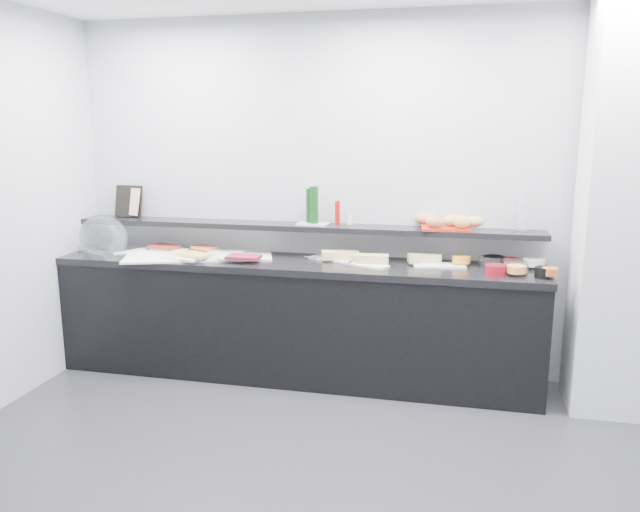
% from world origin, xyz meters
% --- Properties ---
extents(back_wall, '(5.00, 0.02, 2.70)m').
position_xyz_m(back_wall, '(0.00, 2.00, 1.35)').
color(back_wall, '#ADAFB4').
rests_on(back_wall, ground).
extents(column, '(0.50, 0.50, 2.70)m').
position_xyz_m(column, '(1.50, 1.65, 1.35)').
color(column, silver).
rests_on(column, ground).
extents(buffet_cabinet, '(3.60, 0.60, 0.85)m').
position_xyz_m(buffet_cabinet, '(-0.70, 1.70, 0.42)').
color(buffet_cabinet, black).
rests_on(buffet_cabinet, ground).
extents(counter_top, '(3.62, 0.62, 0.05)m').
position_xyz_m(counter_top, '(-0.70, 1.70, 0.88)').
color(counter_top, black).
rests_on(counter_top, buffet_cabinet).
extents(wall_shelf, '(3.60, 0.25, 0.04)m').
position_xyz_m(wall_shelf, '(-0.70, 1.88, 1.13)').
color(wall_shelf, black).
rests_on(wall_shelf, back_wall).
extents(cloche_base, '(0.57, 0.49, 0.04)m').
position_xyz_m(cloche_base, '(-2.22, 1.73, 0.92)').
color(cloche_base, silver).
rests_on(cloche_base, counter_top).
extents(cloche_dome, '(0.53, 0.44, 0.34)m').
position_xyz_m(cloche_dome, '(-2.26, 1.67, 1.03)').
color(cloche_dome, white).
rests_on(cloche_dome, cloche_base).
extents(linen_runner, '(1.21, 0.86, 0.01)m').
position_xyz_m(linen_runner, '(-1.47, 1.72, 0.91)').
color(linen_runner, white).
rests_on(linen_runner, counter_top).
extents(platter_meat_a, '(0.31, 0.26, 0.01)m').
position_xyz_m(platter_meat_a, '(-1.76, 1.80, 0.92)').
color(platter_meat_a, white).
rests_on(platter_meat_a, linen_runner).
extents(food_meat_a, '(0.27, 0.22, 0.02)m').
position_xyz_m(food_meat_a, '(-1.80, 1.80, 0.94)').
color(food_meat_a, maroon).
rests_on(food_meat_a, platter_meat_a).
extents(platter_salmon, '(0.29, 0.21, 0.01)m').
position_xyz_m(platter_salmon, '(-1.28, 1.84, 0.92)').
color(platter_salmon, silver).
rests_on(platter_salmon, linen_runner).
extents(food_salmon, '(0.22, 0.19, 0.02)m').
position_xyz_m(food_salmon, '(-1.48, 1.84, 0.94)').
color(food_salmon, '#F66132').
rests_on(food_salmon, platter_salmon).
extents(platter_cheese, '(0.34, 0.27, 0.01)m').
position_xyz_m(platter_cheese, '(-1.51, 1.54, 0.92)').
color(platter_cheese, white).
rests_on(platter_cheese, linen_runner).
extents(food_cheese, '(0.29, 0.25, 0.02)m').
position_xyz_m(food_cheese, '(-1.43, 1.56, 0.94)').
color(food_cheese, gold).
rests_on(food_cheese, platter_cheese).
extents(platter_meat_b, '(0.28, 0.19, 0.01)m').
position_xyz_m(platter_meat_b, '(-1.19, 1.62, 0.92)').
color(platter_meat_b, white).
rests_on(platter_meat_b, linen_runner).
extents(food_meat_b, '(0.24, 0.16, 0.02)m').
position_xyz_m(food_meat_b, '(-1.05, 1.57, 0.94)').
color(food_meat_b, maroon).
rests_on(food_meat_b, platter_meat_b).
extents(sandwich_plate_left, '(0.40, 0.29, 0.01)m').
position_xyz_m(sandwich_plate_left, '(-0.42, 1.81, 0.91)').
color(sandwich_plate_left, silver).
rests_on(sandwich_plate_left, counter_top).
extents(sandwich_food_left, '(0.29, 0.18, 0.06)m').
position_xyz_m(sandwich_food_left, '(-0.37, 1.78, 0.94)').
color(sandwich_food_left, '#E4C377').
rests_on(sandwich_food_left, sandwich_plate_left).
extents(tongs_left, '(0.16, 0.01, 0.01)m').
position_xyz_m(tongs_left, '(-0.56, 1.78, 0.92)').
color(tongs_left, silver).
rests_on(tongs_left, sandwich_plate_left).
extents(sandwich_plate_mid, '(0.33, 0.24, 0.01)m').
position_xyz_m(sandwich_plate_mid, '(-0.15, 1.65, 0.91)').
color(sandwich_plate_mid, white).
rests_on(sandwich_plate_mid, counter_top).
extents(sandwich_food_mid, '(0.26, 0.12, 0.06)m').
position_xyz_m(sandwich_food_mid, '(-0.13, 1.69, 0.94)').
color(sandwich_food_mid, tan).
rests_on(sandwich_food_mid, sandwich_plate_mid).
extents(tongs_mid, '(0.16, 0.03, 0.01)m').
position_xyz_m(tongs_mid, '(-0.26, 1.64, 0.92)').
color(tongs_mid, silver).
rests_on(tongs_mid, sandwich_plate_mid).
extents(sandwich_plate_right, '(0.38, 0.21, 0.01)m').
position_xyz_m(sandwich_plate_right, '(0.36, 1.75, 0.91)').
color(sandwich_plate_right, white).
rests_on(sandwich_plate_right, counter_top).
extents(sandwich_food_right, '(0.25, 0.15, 0.06)m').
position_xyz_m(sandwich_food_right, '(0.24, 1.81, 0.94)').
color(sandwich_food_right, tan).
rests_on(sandwich_food_right, sandwich_plate_right).
extents(tongs_right, '(0.13, 0.10, 0.01)m').
position_xyz_m(tongs_right, '(0.21, 1.74, 0.92)').
color(tongs_right, silver).
rests_on(tongs_right, sandwich_plate_right).
extents(bowl_glass_fruit, '(0.23, 0.23, 0.07)m').
position_xyz_m(bowl_glass_fruit, '(0.72, 1.84, 0.94)').
color(bowl_glass_fruit, white).
rests_on(bowl_glass_fruit, counter_top).
extents(fill_glass_fruit, '(0.17, 0.17, 0.05)m').
position_xyz_m(fill_glass_fruit, '(0.51, 1.81, 0.95)').
color(fill_glass_fruit, orange).
rests_on(fill_glass_fruit, bowl_glass_fruit).
extents(bowl_black_jam, '(0.18, 0.18, 0.07)m').
position_xyz_m(bowl_black_jam, '(0.74, 1.86, 0.94)').
color(bowl_black_jam, black).
rests_on(bowl_black_jam, counter_top).
extents(fill_black_jam, '(0.11, 0.11, 0.05)m').
position_xyz_m(fill_black_jam, '(0.85, 1.81, 0.95)').
color(fill_black_jam, '#570C11').
rests_on(fill_black_jam, bowl_black_jam).
extents(bowl_glass_cream, '(0.21, 0.21, 0.07)m').
position_xyz_m(bowl_glass_cream, '(0.87, 1.78, 0.94)').
color(bowl_glass_cream, silver).
rests_on(bowl_glass_cream, counter_top).
extents(fill_glass_cream, '(0.20, 0.20, 0.05)m').
position_xyz_m(fill_glass_cream, '(1.01, 1.84, 0.95)').
color(fill_glass_cream, white).
rests_on(fill_glass_cream, bowl_glass_cream).
extents(bowl_red_jam, '(0.16, 0.16, 0.07)m').
position_xyz_m(bowl_red_jam, '(0.73, 1.57, 0.94)').
color(bowl_red_jam, maroon).
rests_on(bowl_red_jam, counter_top).
extents(fill_red_jam, '(0.12, 0.12, 0.05)m').
position_xyz_m(fill_red_jam, '(0.74, 1.59, 0.95)').
color(fill_red_jam, '#51160B').
rests_on(fill_red_jam, bowl_red_jam).
extents(bowl_glass_salmon, '(0.20, 0.20, 0.07)m').
position_xyz_m(bowl_glass_salmon, '(0.87, 1.63, 0.94)').
color(bowl_glass_salmon, white).
rests_on(bowl_glass_salmon, counter_top).
extents(fill_glass_salmon, '(0.13, 0.13, 0.05)m').
position_xyz_m(fill_glass_salmon, '(0.87, 1.57, 0.95)').
color(fill_glass_salmon, '#FD913D').
rests_on(fill_glass_salmon, bowl_glass_salmon).
extents(bowl_black_fruit, '(0.12, 0.12, 0.07)m').
position_xyz_m(bowl_black_fruit, '(1.04, 1.57, 0.94)').
color(bowl_black_fruit, black).
rests_on(bowl_black_fruit, counter_top).
extents(fill_black_fruit, '(0.13, 0.13, 0.05)m').
position_xyz_m(fill_black_fruit, '(1.08, 1.55, 0.95)').
color(fill_black_fruit, '#C74D1B').
rests_on(fill_black_fruit, bowl_black_fruit).
extents(framed_print, '(0.24, 0.09, 0.26)m').
position_xyz_m(framed_print, '(-2.17, 1.94, 1.28)').
color(framed_print, black).
rests_on(framed_print, wall_shelf).
extents(print_art, '(0.20, 0.12, 0.22)m').
position_xyz_m(print_art, '(-2.14, 1.93, 1.28)').
color(print_art, beige).
rests_on(print_art, framed_print).
extents(condiment_tray, '(0.24, 0.16, 0.01)m').
position_xyz_m(condiment_tray, '(-0.60, 1.87, 1.16)').
color(condiment_tray, silver).
rests_on(condiment_tray, wall_shelf).
extents(bottle_green_a, '(0.07, 0.07, 0.26)m').
position_xyz_m(bottle_green_a, '(-0.63, 1.91, 1.29)').
color(bottle_green_a, '#0E3513').
rests_on(bottle_green_a, condiment_tray).
extents(bottle_brown, '(0.05, 0.05, 0.24)m').
position_xyz_m(bottle_brown, '(-0.59, 1.88, 1.28)').
color(bottle_brown, '#361909').
rests_on(bottle_brown, condiment_tray).
extents(bottle_green_b, '(0.08, 0.08, 0.28)m').
position_xyz_m(bottle_green_b, '(-0.59, 1.87, 1.30)').
color(bottle_green_b, '#103B13').
rests_on(bottle_green_b, condiment_tray).
extents(bottle_hot, '(0.05, 0.05, 0.18)m').
position_xyz_m(bottle_hot, '(-0.40, 1.83, 1.25)').
color(bottle_hot, '#A00E0B').
rests_on(bottle_hot, condiment_tray).
extents(shaker_salt, '(0.05, 0.05, 0.07)m').
position_xyz_m(shaker_salt, '(-0.32, 1.87, 1.20)').
color(shaker_salt, white).
rests_on(shaker_salt, condiment_tray).
extents(shaker_pepper, '(0.03, 0.03, 0.07)m').
position_xyz_m(shaker_pepper, '(-0.41, 1.90, 1.20)').
color(shaker_pepper, white).
rests_on(shaker_pepper, condiment_tray).
extents(bread_tray, '(0.37, 0.28, 0.02)m').
position_xyz_m(bread_tray, '(0.39, 1.88, 1.16)').
color(bread_tray, '#AD2512').
rests_on(bread_tray, wall_shelf).
extents(bread_roll_nw, '(0.15, 0.10, 0.08)m').
position_xyz_m(bread_roll_nw, '(0.23, 1.98, 1.21)').
color(bread_roll_nw, '#CE7E4E').
rests_on(bread_roll_nw, bread_tray).
extents(bread_roll_n, '(0.14, 0.10, 0.08)m').
position_xyz_m(bread_roll_n, '(0.44, 1.97, 1.21)').
color(bread_roll_n, '#B27D44').
rests_on(bread_roll_n, bread_tray).
extents(bread_roll_ne, '(0.17, 0.12, 0.08)m').
position_xyz_m(bread_roll_ne, '(0.50, 1.92, 1.21)').
color(bread_roll_ne, '#CE834E').
rests_on(bread_roll_ne, bread_tray).
extents(bread_roll_sw, '(0.14, 0.10, 0.08)m').
position_xyz_m(bread_roll_sw, '(0.32, 1.80, 1.21)').
color(bread_roll_sw, '#AB6941').
rests_on(bread_roll_sw, bread_tray).
extents(bread_roll_s, '(0.14, 0.11, 0.08)m').
position_xyz_m(bread_roll_s, '(0.30, 1.84, 1.21)').
color(bread_roll_s, '#CB814D').
rests_on(bread_roll_s, bread_tray).
extents(bread_roll_se, '(0.13, 0.09, 0.08)m').
position_xyz_m(bread_roll_se, '(0.50, 1.82, 1.21)').
color(bread_roll_se, tan).
rests_on(bread_roll_se, bread_tray).
extents(bread_roll_midw, '(0.15, 0.12, 0.08)m').
position_xyz_m(bread_roll_midw, '(0.43, 1.91, 1.21)').
color(bread_roll_midw, tan).
rests_on(bread_roll_midw, bread_tray).
extents(bread_roll_mide, '(0.13, 0.08, 0.08)m').
position_xyz_m(bread_roll_mide, '(0.59, 1.89, 1.21)').
color(bread_roll_mide, tan).
rests_on(bread_roll_mide, bread_tray).
extents(carafe, '(0.11, 0.11, 0.30)m').
position_xyz_m(carafe, '(0.91, 1.88, 1.30)').
color(carafe, white).
rests_on(carafe, wall_shelf).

